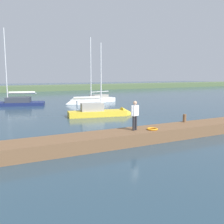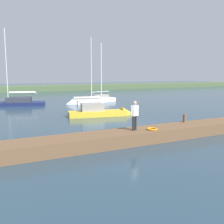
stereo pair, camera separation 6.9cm
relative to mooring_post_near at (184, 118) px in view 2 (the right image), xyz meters
name	(u,v)px [view 2 (the right image)]	position (x,y,z in m)	size (l,w,h in m)	color
ground_plane	(123,124)	(2.21, -4.68, -0.99)	(200.00, 200.00, 0.00)	#263D4C
far_shoreline	(26,91)	(2.21, -51.65, -0.99)	(180.00, 8.00, 2.40)	#4C603D
dock_pier	(165,132)	(2.21, 0.68, -0.63)	(22.07, 1.95, 0.72)	brown
mooring_post_near	(184,118)	(0.00, 0.00, 0.00)	(0.23, 0.23, 0.55)	brown
life_ring_buoy	(152,129)	(3.47, 1.07, -0.22)	(0.66, 0.66, 0.10)	orange
sailboat_mid_channel	(104,114)	(1.82, -9.05, -0.80)	(6.74, 2.69, 7.57)	gold
sailboat_outer_mooring	(89,102)	(-1.10, -20.33, -0.80)	(8.23, 3.85, 9.75)	white
sailboat_far_left	(0,105)	(10.16, -22.66, -0.88)	(9.70, 5.25, 10.91)	navy
person_on_dock	(135,113)	(4.47, 0.70, 0.74)	(0.63, 0.36, 1.74)	#28282D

